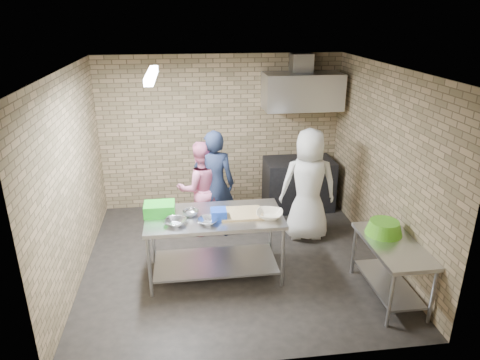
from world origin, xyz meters
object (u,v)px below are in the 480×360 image
(green_crate, at_px, (160,209))
(woman_pink, at_px, (201,188))
(prep_table, at_px, (215,245))
(blue_tub, at_px, (219,214))
(woman_white, at_px, (308,185))
(bottle_red, at_px, (302,93))
(stove, at_px, (298,184))
(man_navy, at_px, (214,184))
(green_basin, at_px, (384,227))
(side_counter, at_px, (390,270))

(green_crate, bearing_deg, woman_pink, 62.78)
(prep_table, distance_m, blue_tub, 0.52)
(prep_table, xyz_separation_m, woman_white, (1.50, 0.87, 0.44))
(green_crate, distance_m, bottle_red, 3.37)
(stove, xyz_separation_m, man_navy, (-1.57, -0.82, 0.41))
(blue_tub, xyz_separation_m, man_navy, (0.04, 1.27, -0.09))
(prep_table, relative_size, green_crate, 4.50)
(stove, xyz_separation_m, green_crate, (-2.36, -1.87, 0.51))
(prep_table, relative_size, blue_tub, 9.00)
(prep_table, distance_m, man_navy, 1.24)
(stove, height_order, man_navy, man_navy)
(green_basin, xyz_separation_m, woman_white, (-0.58, 1.39, 0.04))
(bottle_red, bearing_deg, prep_table, -127.50)
(blue_tub, height_order, woman_pink, woman_pink)
(side_counter, height_order, green_basin, green_basin)
(prep_table, xyz_separation_m, woman_pink, (-0.12, 1.24, 0.32))
(man_navy, bearing_deg, green_crate, 63.76)
(green_crate, relative_size, woman_pink, 0.26)
(woman_pink, bearing_deg, bottle_red, -162.28)
(green_crate, distance_m, woman_white, 2.33)
(stove, xyz_separation_m, woman_white, (-0.15, -1.11, 0.43))
(bottle_red, distance_m, woman_pink, 2.44)
(woman_pink, bearing_deg, woman_white, 156.77)
(woman_white, bearing_deg, blue_tub, 40.68)
(side_counter, height_order, bottle_red, bottle_red)
(stove, bearing_deg, blue_tub, -127.63)
(side_counter, xyz_separation_m, blue_tub, (-2.06, 0.66, 0.57))
(stove, height_order, blue_tub, blue_tub)
(side_counter, bearing_deg, stove, 99.29)
(man_navy, bearing_deg, side_counter, 147.13)
(woman_pink, bearing_deg, side_counter, 127.50)
(bottle_red, xyz_separation_m, woman_white, (-0.20, -1.35, -1.15))
(side_counter, height_order, man_navy, man_navy)
(man_navy, distance_m, woman_pink, 0.25)
(bottle_red, relative_size, woman_white, 0.10)
(green_crate, xyz_separation_m, bottle_red, (2.41, 2.11, 1.07))
(bottle_red, relative_size, man_navy, 0.10)
(side_counter, distance_m, woman_pink, 3.02)
(man_navy, bearing_deg, stove, -141.51)
(stove, distance_m, man_navy, 1.82)
(side_counter, relative_size, green_crate, 3.05)
(green_crate, distance_m, woman_pink, 1.28)
(side_counter, xyz_separation_m, green_basin, (-0.02, 0.25, 0.46))
(woman_white, bearing_deg, prep_table, 37.02)
(stove, bearing_deg, side_counter, -80.71)
(stove, height_order, green_basin, green_basin)
(woman_pink, distance_m, woman_white, 1.67)
(side_counter, xyz_separation_m, man_navy, (-2.02, 1.93, 0.48))
(stove, xyz_separation_m, green_basin, (0.43, -2.50, 0.38))
(man_navy, xyz_separation_m, woman_pink, (-0.21, 0.07, -0.09))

